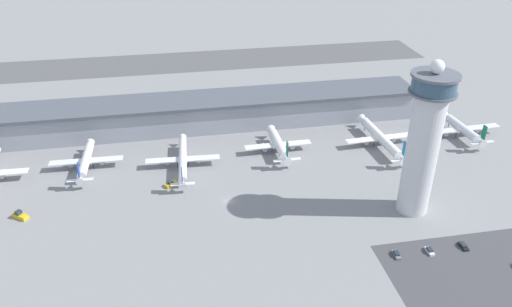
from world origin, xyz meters
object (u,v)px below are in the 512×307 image
(control_tower, at_px, (424,140))
(airplane_gate_echo, at_px, (381,138))
(service_truck_catering, at_px, (171,184))
(airplane_gate_delta, at_px, (279,144))
(service_truck_baggage, at_px, (20,216))
(car_maroon_suv, at_px, (430,251))
(car_navy_sedan, at_px, (396,254))
(car_black_suv, at_px, (463,246))
(airplane_gate_foxtrot, at_px, (462,129))
(airplane_gate_charlie, at_px, (183,159))
(airplane_gate_bravo, at_px, (86,161))

(control_tower, distance_m, airplane_gate_echo, 58.15)
(service_truck_catering, bearing_deg, airplane_gate_delta, 21.74)
(service_truck_catering, height_order, service_truck_baggage, service_truck_baggage)
(service_truck_catering, distance_m, car_maroon_suv, 104.50)
(service_truck_catering, xyz_separation_m, car_navy_sedan, (74.34, -58.42, -0.30))
(control_tower, bearing_deg, service_truck_catering, 159.81)
(control_tower, relative_size, airplane_gate_echo, 1.32)
(control_tower, bearing_deg, car_black_suv, -72.95)
(control_tower, height_order, service_truck_baggage, control_tower)
(car_black_suv, bearing_deg, car_navy_sedan, 179.81)
(airplane_gate_foxtrot, bearing_deg, car_black_suv, -119.65)
(airplane_gate_charlie, xyz_separation_m, airplane_gate_delta, (44.78, 5.64, 0.16))
(control_tower, bearing_deg, airplane_gate_delta, 127.35)
(control_tower, relative_size, service_truck_catering, 10.36)
(service_truck_catering, relative_size, car_black_suv, 1.23)
(car_navy_sedan, height_order, car_maroon_suv, car_maroon_suv)
(car_black_suv, bearing_deg, service_truck_baggage, 163.53)
(airplane_gate_delta, height_order, car_maroon_suv, airplane_gate_delta)
(airplane_gate_charlie, distance_m, airplane_gate_echo, 94.33)
(airplane_gate_charlie, height_order, service_truck_baggage, airplane_gate_charlie)
(airplane_gate_delta, bearing_deg, car_navy_sedan, -73.14)
(airplane_gate_bravo, xyz_separation_m, car_navy_sedan, (110.65, -79.05, -3.72))
(airplane_gate_bravo, relative_size, car_black_suv, 7.43)
(airplane_gate_charlie, distance_m, airplane_gate_delta, 45.14)
(car_black_suv, bearing_deg, car_maroon_suv, -178.63)
(airplane_gate_bravo, height_order, airplane_gate_echo, airplane_gate_echo)
(service_truck_baggage, height_order, car_black_suv, service_truck_baggage)
(car_black_suv, relative_size, car_maroon_suv, 1.05)
(airplane_gate_delta, relative_size, car_maroon_suv, 7.33)
(car_navy_sedan, relative_size, car_black_suv, 1.00)
(service_truck_catering, height_order, car_black_suv, service_truck_catering)
(service_truck_catering, bearing_deg, car_navy_sedan, -38.16)
(car_navy_sedan, bearing_deg, service_truck_baggage, 160.67)
(car_navy_sedan, bearing_deg, airplane_gate_foxtrot, 48.31)
(airplane_gate_charlie, xyz_separation_m, car_navy_sedan, (68.59, -72.94, -3.47))
(control_tower, height_order, car_black_suv, control_tower)
(car_navy_sedan, bearing_deg, airplane_gate_charlie, 133.24)
(airplane_gate_echo, bearing_deg, service_truck_catering, -170.03)
(airplane_gate_bravo, relative_size, airplane_gate_foxtrot, 0.85)
(airplane_gate_charlie, height_order, car_black_suv, airplane_gate_charlie)
(airplane_gate_echo, distance_m, service_truck_catering, 101.62)
(control_tower, distance_m, airplane_gate_delta, 72.65)
(airplane_gate_echo, relative_size, service_truck_baggage, 7.16)
(airplane_gate_echo, height_order, car_navy_sedan, airplane_gate_echo)
(service_truck_baggage, bearing_deg, car_black_suv, -16.47)
(control_tower, distance_m, car_black_suv, 39.60)
(airplane_gate_bravo, distance_m, airplane_gate_charlie, 42.50)
(car_maroon_suv, bearing_deg, service_truck_catering, 145.75)
(airplane_gate_delta, relative_size, car_black_suv, 6.96)
(service_truck_baggage, bearing_deg, service_truck_catering, 12.04)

